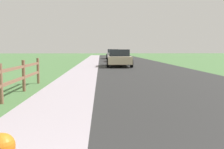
# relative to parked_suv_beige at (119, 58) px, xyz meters

# --- Properties ---
(ground_plane) EXTENTS (120.00, 120.00, 0.00)m
(ground_plane) POSITION_rel_parked_suv_beige_xyz_m (-1.80, 3.52, -0.74)
(ground_plane) COLOR #4A7540
(road_asphalt) EXTENTS (7.00, 66.00, 0.01)m
(road_asphalt) POSITION_rel_parked_suv_beige_xyz_m (1.70, 5.52, -0.74)
(road_asphalt) COLOR #2A2A2A
(road_asphalt) RESTS_ON ground
(curb_concrete) EXTENTS (6.00, 66.00, 0.01)m
(curb_concrete) POSITION_rel_parked_suv_beige_xyz_m (-4.80, 5.52, -0.74)
(curb_concrete) COLOR #A89CA6
(curb_concrete) RESTS_ON ground
(grass_verge) EXTENTS (5.00, 66.00, 0.00)m
(grass_verge) POSITION_rel_parked_suv_beige_xyz_m (-6.30, 5.52, -0.74)
(grass_verge) COLOR #4A7540
(grass_verge) RESTS_ON ground
(parked_suv_beige) EXTENTS (2.23, 4.82, 1.46)m
(parked_suv_beige) POSITION_rel_parked_suv_beige_xyz_m (0.00, 0.00, 0.00)
(parked_suv_beige) COLOR #C6B793
(parked_suv_beige) RESTS_ON ground
(parked_car_red) EXTENTS (2.20, 4.50, 1.44)m
(parked_car_red) POSITION_rel_parked_suv_beige_xyz_m (0.78, 8.59, 0.02)
(parked_car_red) COLOR maroon
(parked_car_red) RESTS_ON ground
(parked_car_silver) EXTENTS (2.21, 4.81, 1.46)m
(parked_car_silver) POSITION_rel_parked_suv_beige_xyz_m (0.34, 17.01, -0.01)
(parked_car_silver) COLOR #B7BABF
(parked_car_silver) RESTS_ON ground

